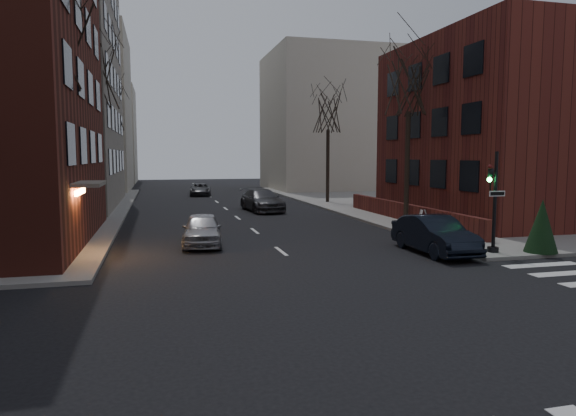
{
  "coord_description": "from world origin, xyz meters",
  "views": [
    {
      "loc": [
        -4.94,
        -8.57,
        3.98
      ],
      "look_at": [
        -0.15,
        10.25,
        2.0
      ],
      "focal_mm": 32.0,
      "sensor_mm": 36.0,
      "label": 1
    }
  ],
  "objects_px": {
    "tree_left_a": "(54,42)",
    "parked_sedan": "(434,235)",
    "tree_left_b": "(91,76)",
    "evergreen_shrub": "(542,226)",
    "tree_right_b": "(328,112)",
    "streetlamp_near": "(97,151)",
    "tree_right_a": "(409,83)",
    "car_lane_gray": "(262,200)",
    "traffic_signal": "(493,208)",
    "car_lane_far": "(200,189)",
    "streetlamp_far": "(121,153)",
    "car_lane_silver": "(202,229)",
    "sandwich_board": "(423,218)",
    "tree_left_c": "(111,110)"
  },
  "relations": [
    {
      "from": "tree_right_a",
      "to": "parked_sedan",
      "type": "height_order",
      "value": "tree_right_a"
    },
    {
      "from": "tree_left_a",
      "to": "parked_sedan",
      "type": "bearing_deg",
      "value": -15.17
    },
    {
      "from": "car_lane_gray",
      "to": "car_lane_far",
      "type": "height_order",
      "value": "car_lane_gray"
    },
    {
      "from": "parked_sedan",
      "to": "streetlamp_near",
      "type": "bearing_deg",
      "value": 139.45
    },
    {
      "from": "tree_left_c",
      "to": "car_lane_silver",
      "type": "height_order",
      "value": "tree_left_c"
    },
    {
      "from": "car_lane_gray",
      "to": "car_lane_far",
      "type": "relative_size",
      "value": 1.24
    },
    {
      "from": "tree_right_b",
      "to": "streetlamp_near",
      "type": "xyz_separation_m",
      "value": [
        -17.0,
        -10.0,
        -3.35
      ]
    },
    {
      "from": "tree_right_a",
      "to": "streetlamp_near",
      "type": "relative_size",
      "value": 1.55
    },
    {
      "from": "tree_right_a",
      "to": "evergreen_shrub",
      "type": "height_order",
      "value": "tree_right_a"
    },
    {
      "from": "evergreen_shrub",
      "to": "streetlamp_near",
      "type": "bearing_deg",
      "value": 143.16
    },
    {
      "from": "car_lane_far",
      "to": "car_lane_silver",
      "type": "bearing_deg",
      "value": -89.45
    },
    {
      "from": "traffic_signal",
      "to": "streetlamp_far",
      "type": "bearing_deg",
      "value": 116.06
    },
    {
      "from": "tree_left_c",
      "to": "tree_right_a",
      "type": "distance_m",
      "value": 28.17
    },
    {
      "from": "tree_right_a",
      "to": "tree_left_a",
      "type": "bearing_deg",
      "value": -167.2
    },
    {
      "from": "streetlamp_near",
      "to": "evergreen_shrub",
      "type": "height_order",
      "value": "streetlamp_near"
    },
    {
      "from": "tree_right_b",
      "to": "evergreen_shrub",
      "type": "distance_m",
      "value": 24.37
    },
    {
      "from": "tree_left_b",
      "to": "streetlamp_near",
      "type": "bearing_deg",
      "value": -81.47
    },
    {
      "from": "traffic_signal",
      "to": "parked_sedan",
      "type": "xyz_separation_m",
      "value": [
        -1.98,
        1.01,
        -1.14
      ]
    },
    {
      "from": "tree_left_b",
      "to": "streetlamp_far",
      "type": "xyz_separation_m",
      "value": [
        0.6,
        16.0,
        -4.68
      ]
    },
    {
      "from": "tree_left_a",
      "to": "evergreen_shrub",
      "type": "relative_size",
      "value": 4.83
    },
    {
      "from": "tree_right_b",
      "to": "parked_sedan",
      "type": "distance_m",
      "value": 23.21
    },
    {
      "from": "parked_sedan",
      "to": "sandwich_board",
      "type": "height_order",
      "value": "parked_sedan"
    },
    {
      "from": "sandwich_board",
      "to": "tree_right_b",
      "type": "bearing_deg",
      "value": 107.96
    },
    {
      "from": "traffic_signal",
      "to": "tree_left_b",
      "type": "relative_size",
      "value": 0.37
    },
    {
      "from": "car_lane_silver",
      "to": "evergreen_shrub",
      "type": "relative_size",
      "value": 1.97
    },
    {
      "from": "sandwich_board",
      "to": "streetlamp_near",
      "type": "bearing_deg",
      "value": 179.28
    },
    {
      "from": "tree_right_b",
      "to": "streetlamp_near",
      "type": "relative_size",
      "value": 1.46
    },
    {
      "from": "tree_left_c",
      "to": "car_lane_gray",
      "type": "height_order",
      "value": "tree_left_c"
    },
    {
      "from": "sandwich_board",
      "to": "tree_right_a",
      "type": "bearing_deg",
      "value": 114.5
    },
    {
      "from": "car_lane_gray",
      "to": "traffic_signal",
      "type": "bearing_deg",
      "value": -78.76
    },
    {
      "from": "traffic_signal",
      "to": "tree_right_a",
      "type": "distance_m",
      "value": 10.92
    },
    {
      "from": "tree_right_a",
      "to": "streetlamp_far",
      "type": "xyz_separation_m",
      "value": [
        -17.0,
        24.0,
        -3.79
      ]
    },
    {
      "from": "tree_left_c",
      "to": "evergreen_shrub",
      "type": "xyz_separation_m",
      "value": [
        18.62,
        -31.5,
        -6.82
      ]
    },
    {
      "from": "tree_left_b",
      "to": "streetlamp_near",
      "type": "distance_m",
      "value": 6.18
    },
    {
      "from": "tree_right_b",
      "to": "streetlamp_far",
      "type": "bearing_deg",
      "value": 149.53
    },
    {
      "from": "parked_sedan",
      "to": "streetlamp_far",
      "type": "bearing_deg",
      "value": 113.6
    },
    {
      "from": "tree_right_a",
      "to": "car_lane_silver",
      "type": "distance_m",
      "value": 14.42
    },
    {
      "from": "tree_left_a",
      "to": "parked_sedan",
      "type": "relative_size",
      "value": 2.19
    },
    {
      "from": "tree_left_c",
      "to": "car_lane_gray",
      "type": "xyz_separation_m",
      "value": [
        11.13,
        -12.43,
        -7.24
      ]
    },
    {
      "from": "tree_left_c",
      "to": "car_lane_silver",
      "type": "bearing_deg",
      "value": -77.43
    },
    {
      "from": "tree_right_a",
      "to": "tree_left_b",
      "type": "bearing_deg",
      "value": 155.56
    },
    {
      "from": "sandwich_board",
      "to": "tree_left_c",
      "type": "bearing_deg",
      "value": 144.28
    },
    {
      "from": "tree_right_a",
      "to": "streetlamp_far",
      "type": "height_order",
      "value": "tree_right_a"
    },
    {
      "from": "evergreen_shrub",
      "to": "sandwich_board",
      "type": "bearing_deg",
      "value": 95.92
    },
    {
      "from": "traffic_signal",
      "to": "evergreen_shrub",
      "type": "relative_size",
      "value": 1.88
    },
    {
      "from": "traffic_signal",
      "to": "tree_left_b",
      "type": "height_order",
      "value": "tree_left_b"
    },
    {
      "from": "tree_left_c",
      "to": "evergreen_shrub",
      "type": "height_order",
      "value": "tree_left_c"
    },
    {
      "from": "car_lane_silver",
      "to": "sandwich_board",
      "type": "bearing_deg",
      "value": 15.59
    },
    {
      "from": "evergreen_shrub",
      "to": "car_lane_far",
      "type": "bearing_deg",
      "value": 106.92
    },
    {
      "from": "tree_left_b",
      "to": "evergreen_shrub",
      "type": "relative_size",
      "value": 5.08
    }
  ]
}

